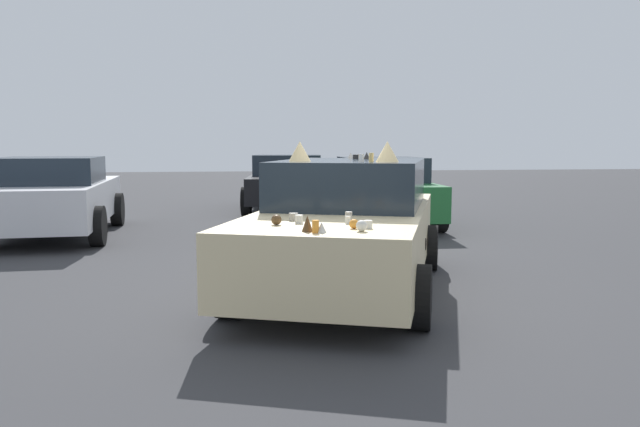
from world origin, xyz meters
TOP-DOWN VIEW (x-y plane):
  - ground_plane at (0.00, 0.00)m, footprint 60.00×60.00m
  - art_car_decorated at (0.08, -0.03)m, footprint 4.76×3.15m
  - parked_sedan_far_left at (4.74, 4.53)m, footprint 4.31×2.26m
  - parked_sedan_behind_right at (8.70, -0.02)m, footprint 4.17×2.40m
  - parked_sedan_row_back_center at (5.54, -1.69)m, footprint 3.97×2.00m

SIDE VIEW (x-z plane):
  - ground_plane at x=0.00m, z-range 0.00..0.00m
  - parked_sedan_behind_right at x=8.70m, z-range 0.00..1.40m
  - parked_sedan_row_back_center at x=5.54m, z-range 0.00..1.40m
  - parked_sedan_far_left at x=4.74m, z-range 0.00..1.45m
  - art_car_decorated at x=0.08m, z-range -0.11..1.61m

